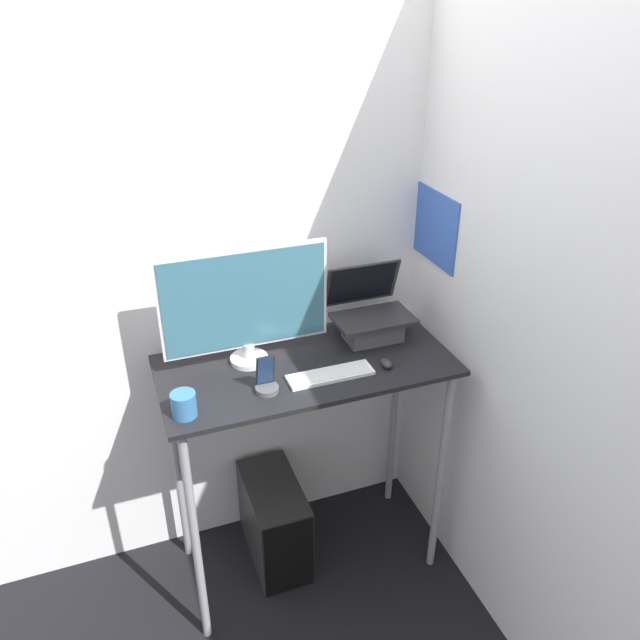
# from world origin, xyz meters

# --- Properties ---
(ground_plane) EXTENTS (12.00, 12.00, 0.00)m
(ground_plane) POSITION_xyz_m (0.00, 0.00, 0.00)
(ground_plane) COLOR black
(wall_back) EXTENTS (6.00, 0.05, 2.60)m
(wall_back) POSITION_xyz_m (0.00, 0.63, 1.30)
(wall_back) COLOR silver
(wall_back) RESTS_ON ground_plane
(wall_side_right) EXTENTS (0.06, 6.00, 2.60)m
(wall_side_right) POSITION_xyz_m (0.65, 0.00, 1.30)
(wall_side_right) COLOR silver
(wall_side_right) RESTS_ON ground_plane
(desk) EXTENTS (1.14, 0.54, 1.08)m
(desk) POSITION_xyz_m (0.00, 0.27, 0.92)
(desk) COLOR black
(desk) RESTS_ON ground_plane
(laptop) EXTENTS (0.32, 0.26, 0.29)m
(laptop) POSITION_xyz_m (0.32, 0.37, 1.16)
(laptop) COLOR #4C4C51
(laptop) RESTS_ON desk
(monitor) EXTENTS (0.64, 0.15, 0.47)m
(monitor) POSITION_xyz_m (-0.20, 0.36, 1.32)
(monitor) COLOR silver
(monitor) RESTS_ON desk
(keyboard) EXTENTS (0.33, 0.09, 0.02)m
(keyboard) POSITION_xyz_m (0.06, 0.15, 1.09)
(keyboard) COLOR white
(keyboard) RESTS_ON desk
(mouse) EXTENTS (0.04, 0.07, 0.03)m
(mouse) POSITION_xyz_m (0.28, 0.14, 1.09)
(mouse) COLOR #262626
(mouse) RESTS_ON desk
(cell_phone) EXTENTS (0.09, 0.09, 0.15)m
(cell_phone) POSITION_xyz_m (-0.19, 0.14, 1.11)
(cell_phone) COLOR #4C4C51
(cell_phone) RESTS_ON desk
(computer_tower) EXTENTS (0.23, 0.45, 0.42)m
(computer_tower) POSITION_xyz_m (-0.14, 0.35, 0.21)
(computer_tower) COLOR black
(computer_tower) RESTS_ON ground_plane
(mug) EXTENTS (0.09, 0.09, 0.09)m
(mug) POSITION_xyz_m (-0.50, 0.10, 1.12)
(mug) COLOR #336699
(mug) RESTS_ON desk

